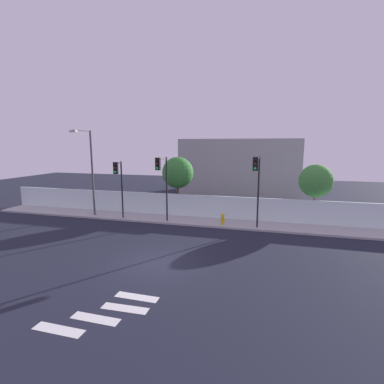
{
  "coord_description": "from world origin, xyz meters",
  "views": [
    {
      "loc": [
        5.48,
        -12.88,
        6.0
      ],
      "look_at": [
        0.21,
        6.5,
        2.69
      ],
      "focal_mm": 26.76,
      "sensor_mm": 36.0,
      "label": 1
    }
  ],
  "objects_px": {
    "street_lamp_curbside": "(90,166)",
    "traffic_light_left": "(257,177)",
    "fire_hydrant": "(223,219)",
    "roadside_tree_leftmost": "(178,173)",
    "traffic_light_center": "(119,178)",
    "roadside_tree_midleft": "(316,181)",
    "traffic_light_right": "(162,176)"
  },
  "relations": [
    {
      "from": "street_lamp_curbside",
      "to": "traffic_light_left",
      "type": "bearing_deg",
      "value": -2.52
    },
    {
      "from": "fire_hydrant",
      "to": "roadside_tree_leftmost",
      "type": "xyz_separation_m",
      "value": [
        -4.55,
        3.32,
        3.0
      ]
    },
    {
      "from": "street_lamp_curbside",
      "to": "fire_hydrant",
      "type": "relative_size",
      "value": 8.28
    },
    {
      "from": "traffic_light_left",
      "to": "street_lamp_curbside",
      "type": "height_order",
      "value": "street_lamp_curbside"
    },
    {
      "from": "traffic_light_center",
      "to": "street_lamp_curbside",
      "type": "xyz_separation_m",
      "value": [
        -2.86,
        0.5,
        0.82
      ]
    },
    {
      "from": "roadside_tree_leftmost",
      "to": "roadside_tree_midleft",
      "type": "height_order",
      "value": "roadside_tree_leftmost"
    },
    {
      "from": "street_lamp_curbside",
      "to": "roadside_tree_midleft",
      "type": "bearing_deg",
      "value": 10.85
    },
    {
      "from": "traffic_light_right",
      "to": "traffic_light_left",
      "type": "bearing_deg",
      "value": 0.1
    },
    {
      "from": "fire_hydrant",
      "to": "roadside_tree_midleft",
      "type": "height_order",
      "value": "roadside_tree_midleft"
    },
    {
      "from": "traffic_light_left",
      "to": "street_lamp_curbside",
      "type": "xyz_separation_m",
      "value": [
        -13.39,
        0.59,
        0.46
      ]
    },
    {
      "from": "traffic_light_center",
      "to": "fire_hydrant",
      "type": "xyz_separation_m",
      "value": [
        8.13,
        0.57,
        -2.88
      ]
    },
    {
      "from": "traffic_light_left",
      "to": "traffic_light_center",
      "type": "distance_m",
      "value": 10.53
    },
    {
      "from": "traffic_light_left",
      "to": "fire_hydrant",
      "type": "xyz_separation_m",
      "value": [
        -2.4,
        0.66,
        -3.23
      ]
    },
    {
      "from": "street_lamp_curbside",
      "to": "roadside_tree_midleft",
      "type": "distance_m",
      "value": 18.04
    },
    {
      "from": "street_lamp_curbside",
      "to": "roadside_tree_leftmost",
      "type": "xyz_separation_m",
      "value": [
        6.44,
        3.39,
        -0.7
      ]
    },
    {
      "from": "roadside_tree_leftmost",
      "to": "roadside_tree_midleft",
      "type": "xyz_separation_m",
      "value": [
        11.25,
        0.0,
        -0.36
      ]
    },
    {
      "from": "fire_hydrant",
      "to": "roadside_tree_midleft",
      "type": "xyz_separation_m",
      "value": [
        6.7,
        3.32,
        2.64
      ]
    },
    {
      "from": "traffic_light_left",
      "to": "traffic_light_right",
      "type": "distance_m",
      "value": 6.87
    },
    {
      "from": "roadside_tree_leftmost",
      "to": "fire_hydrant",
      "type": "bearing_deg",
      "value": -36.13
    },
    {
      "from": "roadside_tree_leftmost",
      "to": "roadside_tree_midleft",
      "type": "distance_m",
      "value": 11.26
    },
    {
      "from": "roadside_tree_leftmost",
      "to": "traffic_light_center",
      "type": "bearing_deg",
      "value": -132.63
    },
    {
      "from": "street_lamp_curbside",
      "to": "fire_hydrant",
      "type": "xyz_separation_m",
      "value": [
        10.99,
        0.07,
        -3.7
      ]
    },
    {
      "from": "traffic_light_left",
      "to": "roadside_tree_leftmost",
      "type": "bearing_deg",
      "value": 150.19
    },
    {
      "from": "traffic_light_left",
      "to": "traffic_light_right",
      "type": "height_order",
      "value": "traffic_light_left"
    },
    {
      "from": "traffic_light_left",
      "to": "street_lamp_curbside",
      "type": "relative_size",
      "value": 0.72
    },
    {
      "from": "traffic_light_center",
      "to": "roadside_tree_midleft",
      "type": "relative_size",
      "value": 1.01
    },
    {
      "from": "street_lamp_curbside",
      "to": "roadside_tree_leftmost",
      "type": "distance_m",
      "value": 7.31
    },
    {
      "from": "roadside_tree_midleft",
      "to": "traffic_light_center",
      "type": "bearing_deg",
      "value": -165.31
    },
    {
      "from": "traffic_light_left",
      "to": "traffic_light_right",
      "type": "bearing_deg",
      "value": -179.9
    },
    {
      "from": "traffic_light_center",
      "to": "roadside_tree_leftmost",
      "type": "height_order",
      "value": "roadside_tree_leftmost"
    },
    {
      "from": "roadside_tree_midleft",
      "to": "street_lamp_curbside",
      "type": "bearing_deg",
      "value": -169.15
    },
    {
      "from": "fire_hydrant",
      "to": "traffic_light_center",
      "type": "bearing_deg",
      "value": -176.01
    }
  ]
}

